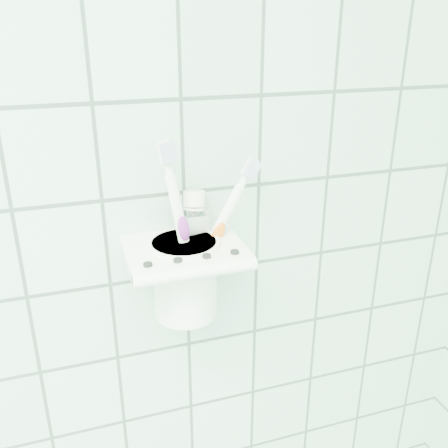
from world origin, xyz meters
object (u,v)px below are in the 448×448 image
object	(u,v)px
cup	(185,275)
toothbrush_orange	(176,230)
toothbrush_blue	(179,229)
toothpaste_tube	(191,243)
toothbrush_pink	(196,230)
holder_bracket	(184,253)

from	to	relation	value
cup	toothbrush_orange	size ratio (longest dim) A/B	0.50
toothbrush_blue	toothpaste_tube	distance (m)	0.02
toothbrush_orange	toothpaste_tube	size ratio (longest dim) A/B	1.34
cup	toothpaste_tube	world-z (taller)	toothpaste_tube
toothbrush_blue	toothbrush_orange	distance (m)	0.02
toothbrush_blue	toothbrush_orange	size ratio (longest dim) A/B	0.96
toothbrush_pink	toothpaste_tube	world-z (taller)	toothbrush_pink
cup	toothbrush_pink	size ratio (longest dim) A/B	0.47
cup	toothpaste_tube	distance (m)	0.04
cup	toothbrush_pink	xyz separation A→B (m)	(0.01, -0.01, 0.06)
holder_bracket	cup	bearing A→B (deg)	78.92
holder_bracket	cup	xyz separation A→B (m)	(0.00, 0.00, -0.03)
toothbrush_orange	toothpaste_tube	bearing A→B (deg)	6.13
toothbrush_blue	toothpaste_tube	bearing A→B (deg)	-24.69
cup	toothbrush_orange	distance (m)	0.06
toothbrush_pink	toothbrush_blue	distance (m)	0.03
toothbrush_pink	toothbrush_orange	distance (m)	0.02
toothbrush_pink	toothbrush_blue	bearing A→B (deg)	95.31
holder_bracket	toothbrush_pink	bearing A→B (deg)	-19.97
holder_bracket	toothpaste_tube	bearing A→B (deg)	47.10
toothpaste_tube	toothbrush_blue	bearing A→B (deg)	122.99
cup	toothpaste_tube	bearing A→B (deg)	36.66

